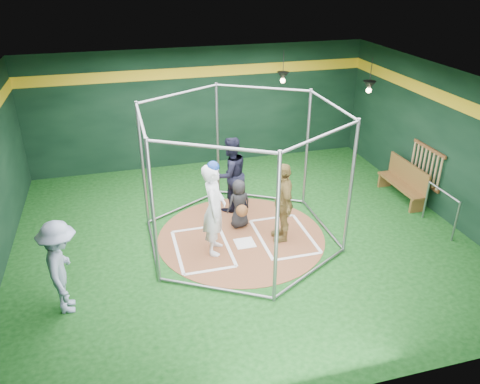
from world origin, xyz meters
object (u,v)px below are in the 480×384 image
object	(u,v)px
visitor_leopard	(283,202)
dugout_bench	(404,181)
batter_figure	(214,208)
umpire	(231,174)

from	to	relation	value
visitor_leopard	dugout_bench	world-z (taller)	visitor_leopard
batter_figure	visitor_leopard	world-z (taller)	batter_figure
visitor_leopard	umpire	size ratio (longest dim) A/B	0.96
visitor_leopard	umpire	xyz separation A→B (m)	(-0.77, 1.63, 0.04)
visitor_leopard	umpire	distance (m)	1.80
batter_figure	dugout_bench	bearing A→B (deg)	11.98
batter_figure	visitor_leopard	bearing A→B (deg)	3.88
batter_figure	visitor_leopard	distance (m)	1.57
batter_figure	umpire	bearing A→B (deg)	65.48
dugout_bench	umpire	bearing A→B (deg)	172.37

